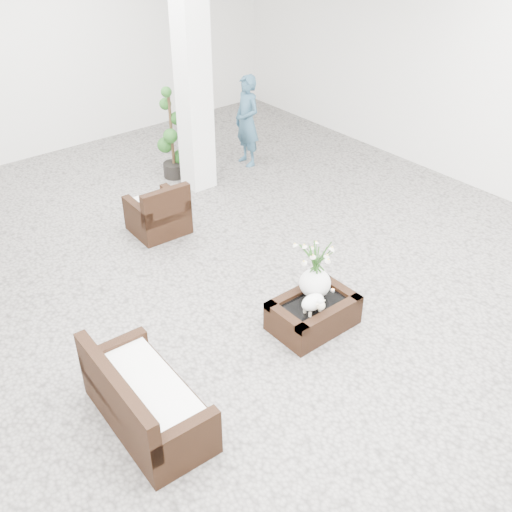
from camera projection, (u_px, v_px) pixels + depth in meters
ground at (251, 297)px, 6.98m from camera, size 11.00×11.00×0.00m
column at (193, 73)px, 8.48m from camera, size 0.40×0.40×3.50m
coffee_table at (313, 314)px, 6.46m from camera, size 0.90×0.60×0.31m
sheep_figurine at (313, 304)px, 6.19m from camera, size 0.28×0.23×0.21m
planter_narcissus at (316, 264)px, 6.27m from camera, size 0.44×0.44×0.80m
tealight at (333, 290)px, 6.54m from camera, size 0.04×0.04×0.03m
armchair at (157, 207)px, 8.05m from camera, size 0.72×0.69×0.74m
loveseat at (147, 392)px, 5.23m from camera, size 0.70×1.38×0.73m
topiary at (172, 134)px, 9.30m from camera, size 0.39×0.39×1.45m
shopper at (247, 121)px, 9.71m from camera, size 0.40×0.57×1.48m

